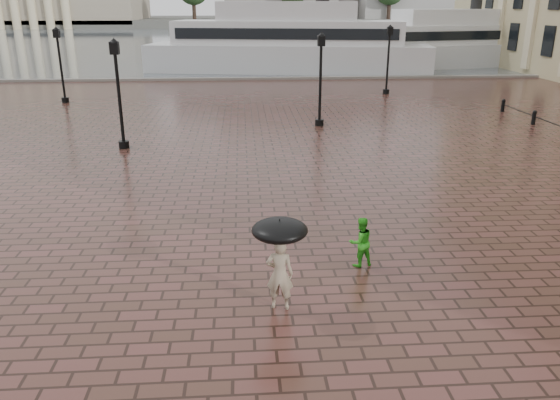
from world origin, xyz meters
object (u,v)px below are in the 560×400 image
object	(u,v)px
street_lamps	(230,72)
adult_pedestrian	(280,274)
ferry_near	(288,43)
ferry_far	(449,43)
child_pedestrian	(361,242)

from	to	relation	value
street_lamps	adult_pedestrian	distance (m)	21.12
ferry_near	ferry_far	world-z (taller)	ferry_near
street_lamps	ferry_far	xyz separation A→B (m)	(20.91, 23.41, -0.12)
ferry_far	adult_pedestrian	bearing A→B (deg)	-127.51
adult_pedestrian	child_pedestrian	world-z (taller)	adult_pedestrian
child_pedestrian	adult_pedestrian	bearing A→B (deg)	24.14
adult_pedestrian	child_pedestrian	bearing A→B (deg)	-128.37
street_lamps	ferry_near	bearing A→B (deg)	76.42
child_pedestrian	ferry_near	world-z (taller)	ferry_near
adult_pedestrian	ferry_far	size ratio (longest dim) A/B	0.07
adult_pedestrian	ferry_near	size ratio (longest dim) A/B	0.06
adult_pedestrian	ferry_far	world-z (taller)	ferry_far
child_pedestrian	ferry_far	size ratio (longest dim) A/B	0.05
child_pedestrian	ferry_far	distance (m)	46.18
street_lamps	ferry_near	distance (m)	20.62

